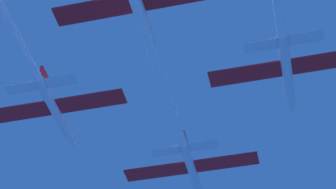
% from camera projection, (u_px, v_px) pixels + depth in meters
% --- Properties ---
extents(jet_lead, '(18.71, 65.49, 3.10)m').
position_uv_depth(jet_lead, '(159.00, 72.00, 75.01)').
color(jet_lead, white).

